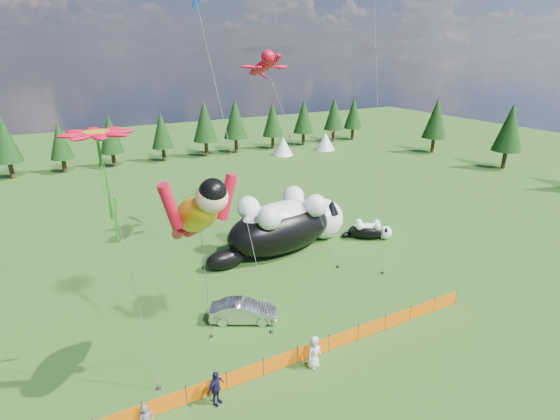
{
  "coord_description": "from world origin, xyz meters",
  "views": [
    {
      "loc": [
        -10.85,
        -19.14,
        15.59
      ],
      "look_at": [
        1.79,
        4.0,
        5.91
      ],
      "focal_mm": 28.0,
      "sensor_mm": 36.0,
      "label": 1
    }
  ],
  "objects": [
    {
      "name": "superhero_kite",
      "position": [
        -5.6,
        -1.89,
        8.92
      ],
      "size": [
        4.77,
        5.85,
        11.54
      ],
      "color": "#D69D0B",
      "rests_on": "ground"
    },
    {
      "name": "tree_line",
      "position": [
        0.0,
        45.0,
        4.0
      ],
      "size": [
        90.0,
        4.0,
        8.0
      ],
      "primitive_type": null,
      "color": "black",
      "rests_on": "ground"
    },
    {
      "name": "car",
      "position": [
        -1.9,
        1.91,
        0.67
      ],
      "size": [
        4.24,
        3.19,
        1.34
      ],
      "primitive_type": "imported",
      "rotation": [
        0.0,
        0.0,
        1.07
      ],
      "color": "silver",
      "rests_on": "ground"
    },
    {
      "name": "festival_tents",
      "position": [
        11.0,
        40.0,
        1.4
      ],
      "size": [
        50.0,
        3.2,
        2.8
      ],
      "primitive_type": null,
      "color": "white",
      "rests_on": "ground"
    },
    {
      "name": "diamond_kite_a",
      "position": [
        -1.77,
        6.84,
        16.89
      ],
      "size": [
        1.41,
        7.75,
        19.49
      ],
      "color": "#0B42B3",
      "rests_on": "ground"
    },
    {
      "name": "cat_small",
      "position": [
        12.93,
        8.01,
        0.76
      ],
      "size": [
        3.92,
        3.14,
        1.6
      ],
      "rotation": [
        0.0,
        0.0,
        -0.59
      ],
      "color": "black",
      "rests_on": "ground"
    },
    {
      "name": "gecko_kite",
      "position": [
        5.12,
        12.59,
        14.47
      ],
      "size": [
        4.12,
        11.25,
        16.69
      ],
      "color": "red",
      "rests_on": "ground"
    },
    {
      "name": "ground",
      "position": [
        0.0,
        0.0,
        0.0
      ],
      "size": [
        160.0,
        160.0,
        0.0
      ],
      "primitive_type": "plane",
      "color": "black",
      "rests_on": "ground"
    },
    {
      "name": "flower_kite",
      "position": [
        -8.89,
        0.2,
        12.2
      ],
      "size": [
        3.44,
        3.44,
        12.58
      ],
      "color": "red",
      "rests_on": "ground"
    },
    {
      "name": "cat_large",
      "position": [
        5.48,
        9.64,
        2.26
      ],
      "size": [
        13.14,
        5.99,
        4.76
      ],
      "rotation": [
        0.0,
        0.0,
        0.15
      ],
      "color": "black",
      "rests_on": "ground"
    },
    {
      "name": "spectator_e",
      "position": [
        -0.37,
        -3.63,
        0.92
      ],
      "size": [
        1.03,
        0.82,
        1.84
      ],
      "primitive_type": "imported",
      "rotation": [
        0.0,
        0.0,
        0.3
      ],
      "color": "silver",
      "rests_on": "ground"
    },
    {
      "name": "spectator_c",
      "position": [
        -5.75,
        -3.6,
        0.9
      ],
      "size": [
        1.18,
        0.95,
        1.79
      ],
      "primitive_type": "imported",
      "rotation": [
        0.0,
        0.0,
        0.46
      ],
      "color": "#16163E",
      "rests_on": "ground"
    },
    {
      "name": "diamond_kite_b",
      "position": [
        13.17,
        9.71,
        18.9
      ],
      "size": [
        4.34,
        8.12,
        21.46
      ],
      "color": "#0B748A",
      "rests_on": "ground"
    },
    {
      "name": "safety_fence",
      "position": [
        0.0,
        -3.0,
        0.5
      ],
      "size": [
        22.06,
        0.06,
        1.1
      ],
      "color": "#262626",
      "rests_on": "ground"
    }
  ]
}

